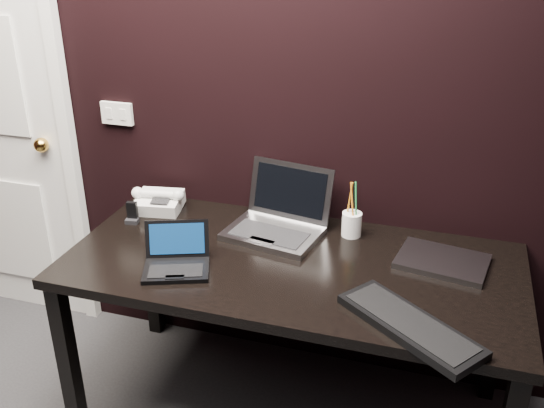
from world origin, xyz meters
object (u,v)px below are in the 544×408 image
(silver_laptop, at_px, (278,221))
(ext_keyboard, at_px, (409,325))
(pen_cup, at_px, (352,223))
(desk, at_px, (291,279))
(netbook, at_px, (177,261))
(desk_phone, at_px, (159,201))
(closed_laptop, at_px, (442,261))
(mobile_phone, at_px, (132,215))

(silver_laptop, relative_size, ext_keyboard, 0.85)
(ext_keyboard, bearing_deg, pen_cup, 117.06)
(desk, distance_m, netbook, 0.44)
(netbook, relative_size, desk_phone, 1.22)
(closed_laptop, xyz_separation_m, mobile_phone, (-1.27, -0.03, 0.02))
(silver_laptop, xyz_separation_m, mobile_phone, (-0.61, -0.10, -0.01))
(netbook, height_order, desk_phone, netbook)
(netbook, xyz_separation_m, closed_laptop, (0.93, 0.32, -0.02))
(netbook, bearing_deg, pen_cup, 38.10)
(netbook, bearing_deg, closed_laptop, 18.94)
(netbook, distance_m, silver_laptop, 0.47)
(closed_laptop, bearing_deg, mobile_phone, -178.55)
(desk, xyz_separation_m, closed_laptop, (0.54, 0.14, 0.09))
(netbook, distance_m, pen_cup, 0.72)
(pen_cup, bearing_deg, desk, -123.10)
(pen_cup, bearing_deg, desk_phone, -178.97)
(silver_laptop, xyz_separation_m, closed_laptop, (0.66, -0.06, -0.04))
(desk, xyz_separation_m, pen_cup, (0.17, 0.27, 0.13))
(mobile_phone, bearing_deg, closed_laptop, 1.45)
(netbook, height_order, mobile_phone, netbook)
(ext_keyboard, relative_size, pen_cup, 2.09)
(mobile_phone, bearing_deg, desk, -8.78)
(silver_laptop, bearing_deg, ext_keyboard, -40.89)
(mobile_phone, bearing_deg, ext_keyboard, -18.85)
(desk, bearing_deg, ext_keyboard, -32.48)
(silver_laptop, height_order, pen_cup, silver_laptop)
(silver_laptop, bearing_deg, pen_cup, 11.56)
(pen_cup, bearing_deg, silver_laptop, -168.44)
(silver_laptop, distance_m, pen_cup, 0.30)
(desk_phone, relative_size, pen_cup, 1.03)
(desk, xyz_separation_m, mobile_phone, (-0.73, 0.11, 0.11))
(desk, relative_size, closed_laptop, 4.79)
(ext_keyboard, bearing_deg, closed_laptop, 79.93)
(mobile_phone, bearing_deg, silver_laptop, 8.91)
(closed_laptop, height_order, desk_phone, desk_phone)
(silver_laptop, xyz_separation_m, desk_phone, (-0.56, 0.04, -0.01))
(desk_phone, bearing_deg, silver_laptop, -4.57)
(netbook, bearing_deg, desk_phone, 123.75)
(desk, height_order, mobile_phone, mobile_phone)
(closed_laptop, distance_m, mobile_phone, 1.27)
(netbook, xyz_separation_m, ext_keyboard, (0.85, -0.12, -0.02))
(pen_cup, bearing_deg, closed_laptop, -18.69)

